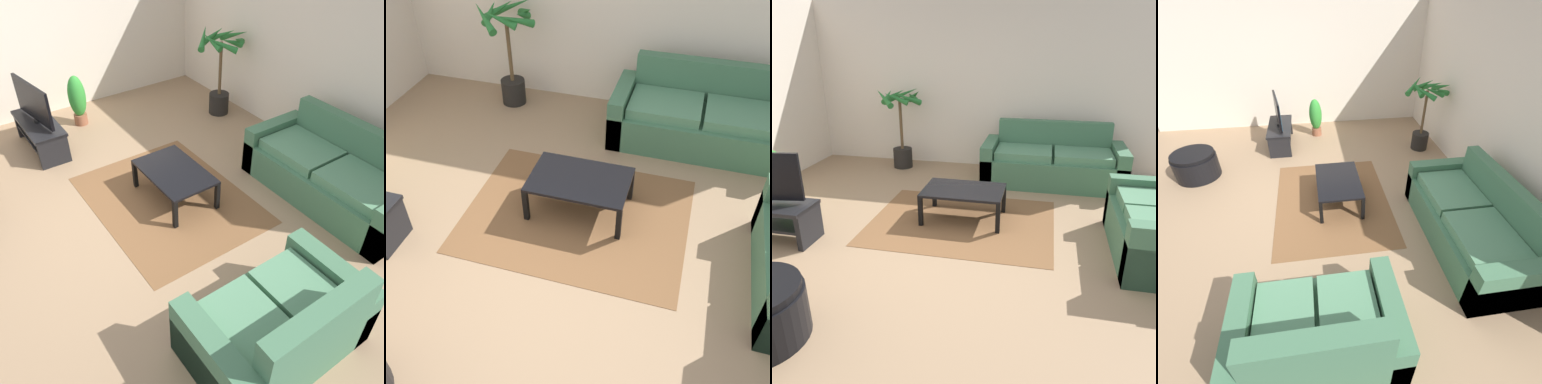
# 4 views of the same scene
# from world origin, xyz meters

# --- Properties ---
(ground_plane) EXTENTS (6.60, 6.60, 0.00)m
(ground_plane) POSITION_xyz_m (0.00, 0.00, 0.00)
(ground_plane) COLOR #937556
(wall_back) EXTENTS (6.00, 0.06, 2.70)m
(wall_back) POSITION_xyz_m (0.00, 3.00, 1.35)
(wall_back) COLOR beige
(wall_back) RESTS_ON ground
(wall_left) EXTENTS (0.06, 6.00, 2.70)m
(wall_left) POSITION_xyz_m (-3.00, 0.00, 1.35)
(wall_left) COLOR beige
(wall_left) RESTS_ON ground
(couch_main) EXTENTS (2.09, 0.90, 0.90)m
(couch_main) POSITION_xyz_m (1.16, 2.28, 0.30)
(couch_main) COLOR #3F6B4C
(couch_main) RESTS_ON ground
(couch_loveseat) EXTENTS (0.90, 1.43, 0.90)m
(couch_loveseat) POSITION_xyz_m (2.28, 0.32, 0.30)
(couch_loveseat) COLOR #3F6B4C
(couch_loveseat) RESTS_ON ground
(tv_stand) EXTENTS (1.10, 0.45, 0.43)m
(tv_stand) POSITION_xyz_m (-1.91, -0.21, 0.28)
(tv_stand) COLOR black
(tv_stand) RESTS_ON ground
(tv) EXTENTS (0.93, 0.19, 0.57)m
(tv) POSITION_xyz_m (-1.91, -0.21, 0.73)
(tv) COLOR black
(tv) RESTS_ON tv_stand
(coffee_table) EXTENTS (0.97, 0.63, 0.39)m
(coffee_table) POSITION_xyz_m (0.11, 0.74, 0.35)
(coffee_table) COLOR black
(coffee_table) RESTS_ON ground
(area_rug) EXTENTS (2.20, 1.70, 0.01)m
(area_rug) POSITION_xyz_m (0.11, 0.64, 0.00)
(area_rug) COLOR brown
(area_rug) RESTS_ON ground
(potted_palm) EXTENTS (0.82, 0.81, 1.35)m
(potted_palm) POSITION_xyz_m (-1.35, 2.55, 0.71)
(potted_palm) COLOR black
(potted_palm) RESTS_ON ground
(potted_plant_small) EXTENTS (0.26, 0.26, 0.79)m
(potted_plant_small) POSITION_xyz_m (-2.29, 0.53, 0.41)
(potted_plant_small) COLOR brown
(potted_plant_small) RESTS_ON ground
(ottoman) EXTENTS (0.73, 0.73, 0.45)m
(ottoman) POSITION_xyz_m (-0.94, -1.60, 0.22)
(ottoman) COLOR black
(ottoman) RESTS_ON ground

